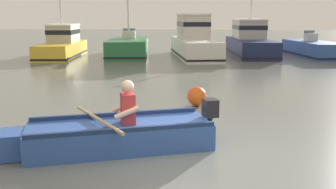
{
  "coord_description": "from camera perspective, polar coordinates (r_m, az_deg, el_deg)",
  "views": [
    {
      "loc": [
        0.03,
        -5.68,
        2.25
      ],
      "look_at": [
        -0.67,
        2.52,
        0.55
      ],
      "focal_mm": 40.72,
      "sensor_mm": 36.0,
      "label": 1
    }
  ],
  "objects": [
    {
      "name": "ground_plane",
      "position": [
        6.11,
        4.29,
        -9.98
      ],
      "size": [
        120.0,
        120.0,
        0.0
      ],
      "primitive_type": "plane",
      "color": "slate"
    },
    {
      "name": "rowboat_with_person",
      "position": [
        6.65,
        -7.84,
        -5.93
      ],
      "size": [
        3.64,
        2.05,
        1.19
      ],
      "color": "#2D519E",
      "rests_on": "ground"
    },
    {
      "name": "moored_boat_yellow",
      "position": [
        22.34,
        -15.5,
        7.2
      ],
      "size": [
        2.36,
        5.79,
        4.22
      ],
      "color": "gold",
      "rests_on": "ground"
    },
    {
      "name": "moored_boat_green",
      "position": [
        22.23,
        -5.92,
        7.0
      ],
      "size": [
        2.75,
        5.92,
        4.93
      ],
      "color": "#287042",
      "rests_on": "ground"
    },
    {
      "name": "moored_boat_white",
      "position": [
        21.62,
        3.9,
        7.99
      ],
      "size": [
        3.14,
        7.02,
        2.38
      ],
      "color": "white",
      "rests_on": "ground"
    },
    {
      "name": "moored_boat_navy",
      "position": [
        23.13,
        12.12,
        7.75
      ],
      "size": [
        2.45,
        6.82,
        3.58
      ],
      "color": "#19234C",
      "rests_on": "ground"
    },
    {
      "name": "moored_boat_blue",
      "position": [
        23.08,
        20.86,
        6.33
      ],
      "size": [
        2.53,
        5.33,
        1.44
      ],
      "color": "#2D519E",
      "rests_on": "ground"
    },
    {
      "name": "mooring_buoy",
      "position": [
        9.73,
        4.33,
        -0.25
      ],
      "size": [
        0.49,
        0.49,
        0.49
      ],
      "primitive_type": "sphere",
      "color": "#E55919",
      "rests_on": "ground"
    }
  ]
}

